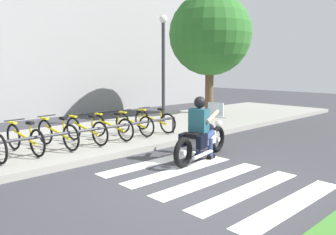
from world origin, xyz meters
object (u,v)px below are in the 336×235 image
Objects in this scene: tree_near_rack at (210,35)px; street_lamp at (163,59)px; rider at (201,124)px; bicycle_4 at (111,127)px; bicycle_1 at (25,139)px; bicycle_3 at (86,130)px; bicycle_5 at (134,124)px; bike_rack at (98,130)px; bicycle_2 at (57,134)px; bicycle_6 at (154,121)px; motorcycle at (202,139)px.

street_lamp is at bearing -172.47° from tree_near_rack.
bicycle_4 is at bearing 101.33° from rider.
rider reaches higher than bicycle_4.
bicycle_1 is 1.55m from bicycle_3.
bike_rack is at bearing -160.30° from bicycle_5.
rider is 3.44m from bicycle_2.
bike_rack is (1.55, -0.55, 0.08)m from bicycle_1.
bicycle_6 is 0.42× the size of street_lamp.
bicycle_6 is (2.33, 0.00, -0.01)m from bicycle_3.
motorcycle is 2.86m from bicycle_6.
bicycle_3 is 1.00× the size of bicycle_4.
street_lamp is at bearing 25.16° from bike_rack.
motorcycle is 0.43× the size of bike_rack.
bicycle_6 is at bearing -0.00° from bicycle_4.
bike_rack is (-2.33, -0.56, 0.09)m from bicycle_6.
bicycle_3 is at bearing -180.00° from bicycle_5.
bicycle_5 is at bearing 19.70° from bike_rack.
bicycle_5 is (0.23, 2.71, -0.35)m from rider.
bicycle_5 is 0.95× the size of bicycle_6.
rider is at bearing -64.08° from bicycle_3.
bicycle_6 is 0.31× the size of bike_rack.
tree_near_rack is (6.11, 1.66, 2.94)m from bicycle_4.
bicycle_6 is at bearing -160.01° from tree_near_rack.
motorcycle is 2.71m from bicycle_5.
bicycle_1 is 0.78m from bicycle_2.
motorcycle is 5.04m from street_lamp.
motorcycle is 1.46× the size of bicycle_5.
tree_near_rack is (3.02, 0.40, 1.05)m from street_lamp.
motorcycle is 2.77m from bicycle_4.
bicycle_2 is 0.33× the size of tree_near_rack.
motorcycle reaches higher than bike_rack.
bicycle_3 is at bearing 115.92° from rider.
bicycle_1 is 3.10m from bicycle_5.
street_lamp is 3.23m from tree_near_rack.
rider reaches higher than bicycle_5.
rider is 7.54m from tree_near_rack.
bicycle_2 is 1.01× the size of bicycle_4.
bike_rack is (-1.55, -0.55, 0.09)m from bicycle_5.
bicycle_4 is 0.96m from bike_rack.
bicycle_4 is at bearing -157.81° from street_lamp.
bicycle_5 is 0.78m from bicycle_6.
tree_near_rack reaches higher than bike_rack.
bicycle_5 reaches higher than bike_rack.
bicycle_1 is at bearing -166.90° from street_lamp.
bicycle_4 is 0.33× the size of tree_near_rack.
bicycle_3 reaches higher than bicycle_5.
tree_near_rack is at bearing 38.45° from motorcycle.
bicycle_6 reaches higher than bicycle_5.
bicycle_1 is at bearing -179.99° from bicycle_5.
motorcycle reaches higher than bicycle_3.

